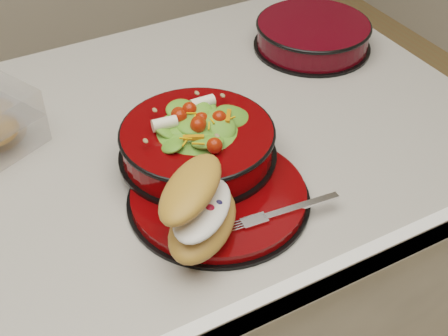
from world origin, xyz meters
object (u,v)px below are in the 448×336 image
island_counter (143,320)px  croissant (200,208)px  dinner_plate (219,196)px  salad_bowl (197,137)px  extra_bowl (313,34)px  fork (287,210)px

island_counter → croissant: croissant is taller
dinner_plate → salad_bowl: 0.10m
dinner_plate → extra_bowl: extra_bowl is taller
croissant → fork: croissant is taller
dinner_plate → island_counter: bearing=115.4°
croissant → extra_bowl: 0.57m
extra_bowl → dinner_plate: bearing=-140.8°
island_counter → dinner_plate: size_ratio=4.65×
island_counter → fork: 0.56m
island_counter → fork: bearing=-60.5°
fork → dinner_plate: bearing=42.8°
salad_bowl → dinner_plate: bearing=-96.0°
island_counter → salad_bowl: salad_bowl is taller
island_counter → salad_bowl: 0.52m
island_counter → salad_bowl: size_ratio=5.12×
salad_bowl → extra_bowl: size_ratio=1.04×
extra_bowl → salad_bowl: bearing=-149.0°
island_counter → croissant: bearing=-83.9°
croissant → salad_bowl: bearing=21.3°
dinner_plate → croissant: size_ratio=1.56×
croissant → fork: 0.13m
island_counter → dinner_plate: (0.08, -0.18, 0.46)m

